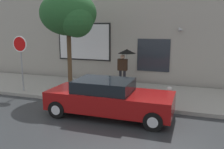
% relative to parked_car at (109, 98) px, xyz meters
% --- Properties ---
extents(ground_plane, '(60.00, 60.00, 0.00)m').
position_rel_parked_car_xyz_m(ground_plane, '(-1.33, -0.01, -0.68)').
color(ground_plane, '#282B2D').
extents(sidewalk, '(20.00, 4.00, 0.15)m').
position_rel_parked_car_xyz_m(sidewalk, '(-1.33, 2.99, -0.61)').
color(sidewalk, gray).
rests_on(sidewalk, ground).
extents(building_facade, '(20.00, 0.67, 7.00)m').
position_rel_parked_car_xyz_m(building_facade, '(-1.35, 5.48, 2.80)').
color(building_facade, '#9E998E').
rests_on(building_facade, ground).
extents(parked_car, '(4.60, 1.85, 1.37)m').
position_rel_parked_car_xyz_m(parked_car, '(0.00, 0.00, 0.00)').
color(parked_car, maroon).
rests_on(parked_car, ground).
extents(fire_hydrant, '(0.30, 0.44, 0.72)m').
position_rel_parked_car_xyz_m(fire_hydrant, '(2.02, 1.75, -0.19)').
color(fire_hydrant, white).
rests_on(fire_hydrant, sidewalk).
extents(pedestrian_with_umbrella, '(0.93, 0.91, 1.98)m').
position_rel_parked_car_xyz_m(pedestrian_with_umbrella, '(-0.49, 3.92, 1.00)').
color(pedestrian_with_umbrella, black).
rests_on(pedestrian_with_umbrella, sidewalk).
extents(street_tree, '(2.75, 2.34, 4.75)m').
position_rel_parked_car_xyz_m(street_tree, '(-2.73, 2.26, 3.10)').
color(street_tree, '#4C3823').
rests_on(street_tree, sidewalk).
extents(stop_sign, '(0.76, 0.10, 2.69)m').
position_rel_parked_car_xyz_m(stop_sign, '(-4.95, 1.39, 1.37)').
color(stop_sign, gray).
rests_on(stop_sign, sidewalk).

